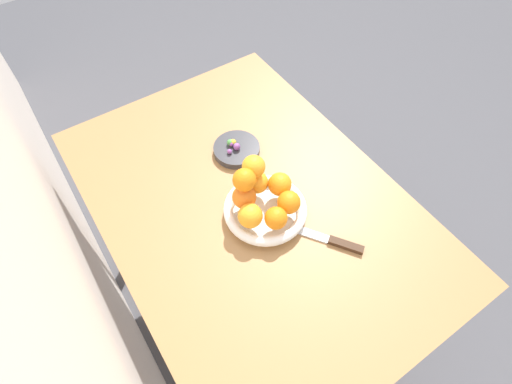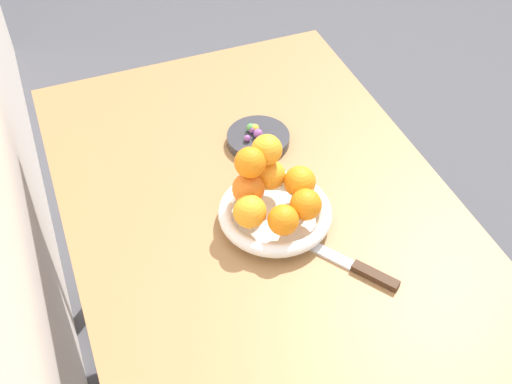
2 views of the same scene
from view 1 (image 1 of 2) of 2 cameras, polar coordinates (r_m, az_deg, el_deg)
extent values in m
plane|color=#4C4C51|center=(1.76, -0.53, -14.98)|extent=(6.00, 6.00, 0.00)
cube|color=#9E7042|center=(1.11, -0.81, -1.83)|extent=(1.10, 0.76, 0.04)
cylinder|color=#9E7042|center=(1.45, 22.24, -17.58)|extent=(0.05, 0.05, 0.70)
cylinder|color=#9E7042|center=(1.77, -0.71, 7.38)|extent=(0.05, 0.05, 0.70)
cylinder|color=#9E7042|center=(1.64, -19.74, -2.19)|extent=(0.05, 0.05, 0.70)
cylinder|color=white|center=(1.07, 1.31, -3.02)|extent=(0.18, 0.18, 0.01)
torus|color=white|center=(1.05, 1.33, -2.43)|extent=(0.22, 0.22, 0.03)
cylinder|color=#333338|center=(1.20, -2.79, 6.09)|extent=(0.14, 0.14, 0.02)
sphere|color=orange|center=(0.98, 2.73, -3.83)|extent=(0.06, 0.06, 0.06)
sphere|color=orange|center=(1.01, 4.71, -1.49)|extent=(0.06, 0.06, 0.06)
sphere|color=orange|center=(1.04, 3.41, 1.12)|extent=(0.06, 0.06, 0.06)
sphere|color=orange|center=(1.05, 0.06, 1.49)|extent=(0.06, 0.06, 0.06)
sphere|color=orange|center=(1.02, -1.70, -0.70)|extent=(0.06, 0.06, 0.06)
sphere|color=orange|center=(0.99, -0.83, -3.42)|extent=(0.06, 0.06, 0.06)
sphere|color=orange|center=(0.97, -1.67, 1.74)|extent=(0.06, 0.06, 0.06)
sphere|color=orange|center=(1.00, -0.35, 3.66)|extent=(0.06, 0.06, 0.06)
sphere|color=gold|center=(1.19, -3.29, 7.11)|extent=(0.02, 0.02, 0.02)
sphere|color=#8C4C99|center=(1.18, -2.77, 6.51)|extent=(0.02, 0.02, 0.02)
sphere|color=#8C4C99|center=(1.19, -3.52, 6.87)|extent=(0.02, 0.02, 0.02)
sphere|color=#4C9947|center=(1.19, -3.72, 7.07)|extent=(0.02, 0.02, 0.02)
sphere|color=#8C4C99|center=(1.17, -3.79, 5.80)|extent=(0.01, 0.01, 0.01)
sphere|color=#4C9947|center=(1.18, -2.85, 6.61)|extent=(0.02, 0.02, 0.02)
cube|color=#3F2819|center=(1.04, 12.72, -7.40)|extent=(0.09, 0.07, 0.01)
cube|color=silver|center=(1.05, 5.86, -5.35)|extent=(0.15, 0.11, 0.01)
camera|label=2|loc=(0.31, 135.07, -38.47)|focal=45.00mm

